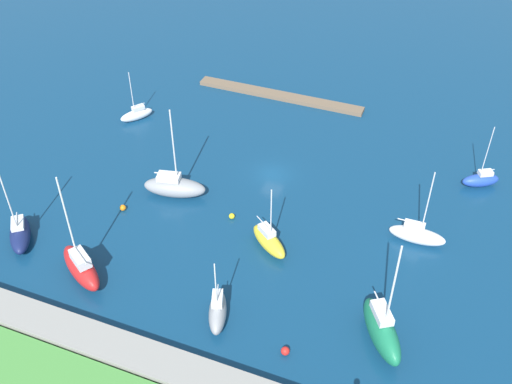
{
  "coord_description": "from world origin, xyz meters",
  "views": [
    {
      "loc": [
        -20.28,
        57.31,
        46.7
      ],
      "look_at": [
        0.0,
        5.8,
        1.5
      ],
      "focal_mm": 42.02,
      "sensor_mm": 36.0,
      "label": 1
    }
  ],
  "objects_px": {
    "sailboat_navy_east_end": "(20,233)",
    "sailboat_white_by_breakwater": "(417,234)",
    "sailboat_white_far_south": "(137,114)",
    "sailboat_gray_near_pier": "(218,311)",
    "sailboat_yellow_inner_mooring": "(269,240)",
    "sailboat_green_west_end": "(382,330)",
    "sailboat_blue_off_beacon": "(481,180)",
    "mooring_buoy_orange": "(123,208)",
    "mooring_buoy_yellow": "(232,216)",
    "sailboat_gray_center_basin": "(174,187)",
    "mooring_buoy_red": "(285,351)",
    "pier_dock": "(280,96)",
    "sailboat_red_along_channel": "(81,267)"
  },
  "relations": [
    {
      "from": "sailboat_navy_east_end",
      "to": "sailboat_white_by_breakwater",
      "type": "bearing_deg",
      "value": 73.0
    },
    {
      "from": "sailboat_white_far_south",
      "to": "sailboat_gray_near_pier",
      "type": "bearing_deg",
      "value": 77.22
    },
    {
      "from": "sailboat_yellow_inner_mooring",
      "to": "sailboat_green_west_end",
      "type": "bearing_deg",
      "value": 8.1
    },
    {
      "from": "sailboat_green_west_end",
      "to": "sailboat_yellow_inner_mooring",
      "type": "bearing_deg",
      "value": -151.64
    },
    {
      "from": "sailboat_blue_off_beacon",
      "to": "sailboat_yellow_inner_mooring",
      "type": "relative_size",
      "value": 1.03
    },
    {
      "from": "mooring_buoy_orange",
      "to": "sailboat_white_by_breakwater",
      "type": "bearing_deg",
      "value": -167.5
    },
    {
      "from": "sailboat_white_by_breakwater",
      "to": "sailboat_navy_east_end",
      "type": "xyz_separation_m",
      "value": [
        41.15,
        16.04,
        0.02
      ]
    },
    {
      "from": "sailboat_green_west_end",
      "to": "sailboat_gray_near_pier",
      "type": "relative_size",
      "value": 1.6
    },
    {
      "from": "sailboat_white_far_south",
      "to": "mooring_buoy_yellow",
      "type": "xyz_separation_m",
      "value": [
        -21.29,
        14.79,
        -0.52
      ]
    },
    {
      "from": "sailboat_gray_center_basin",
      "to": "mooring_buoy_red",
      "type": "xyz_separation_m",
      "value": [
        -20.23,
        16.96,
        -0.88
      ]
    },
    {
      "from": "sailboat_gray_center_basin",
      "to": "sailboat_green_west_end",
      "type": "distance_m",
      "value": 30.6
    },
    {
      "from": "sailboat_gray_center_basin",
      "to": "sailboat_gray_near_pier",
      "type": "relative_size",
      "value": 1.52
    },
    {
      "from": "sailboat_gray_center_basin",
      "to": "sailboat_gray_near_pier",
      "type": "height_order",
      "value": "sailboat_gray_center_basin"
    },
    {
      "from": "sailboat_green_west_end",
      "to": "sailboat_white_far_south",
      "type": "bearing_deg",
      "value": -154.57
    },
    {
      "from": "sailboat_gray_center_basin",
      "to": "sailboat_white_far_south",
      "type": "relative_size",
      "value": 1.59
    },
    {
      "from": "pier_dock",
      "to": "sailboat_gray_center_basin",
      "type": "height_order",
      "value": "sailboat_gray_center_basin"
    },
    {
      "from": "mooring_buoy_red",
      "to": "sailboat_white_by_breakwater",
      "type": "bearing_deg",
      "value": -113.88
    },
    {
      "from": "pier_dock",
      "to": "sailboat_yellow_inner_mooring",
      "type": "height_order",
      "value": "sailboat_yellow_inner_mooring"
    },
    {
      "from": "mooring_buoy_yellow",
      "to": "sailboat_yellow_inner_mooring",
      "type": "bearing_deg",
      "value": 152.52
    },
    {
      "from": "sailboat_red_along_channel",
      "to": "sailboat_white_by_breakwater",
      "type": "bearing_deg",
      "value": -117.92
    },
    {
      "from": "sailboat_blue_off_beacon",
      "to": "sailboat_white_by_breakwater",
      "type": "bearing_deg",
      "value": 37.51
    },
    {
      "from": "sailboat_navy_east_end",
      "to": "sailboat_red_along_channel",
      "type": "bearing_deg",
      "value": 39.09
    },
    {
      "from": "sailboat_yellow_inner_mooring",
      "to": "mooring_buoy_orange",
      "type": "distance_m",
      "value": 18.37
    },
    {
      "from": "sailboat_white_by_breakwater",
      "to": "sailboat_green_west_end",
      "type": "xyz_separation_m",
      "value": [
        0.82,
        14.79,
        0.56
      ]
    },
    {
      "from": "pier_dock",
      "to": "sailboat_white_by_breakwater",
      "type": "distance_m",
      "value": 34.76
    },
    {
      "from": "sailboat_green_west_end",
      "to": "mooring_buoy_red",
      "type": "distance_m",
      "value": 9.21
    },
    {
      "from": "sailboat_white_by_breakwater",
      "to": "sailboat_green_west_end",
      "type": "bearing_deg",
      "value": -93.97
    },
    {
      "from": "sailboat_navy_east_end",
      "to": "sailboat_red_along_channel",
      "type": "height_order",
      "value": "sailboat_red_along_channel"
    },
    {
      "from": "pier_dock",
      "to": "sailboat_green_west_end",
      "type": "distance_m",
      "value": 45.88
    },
    {
      "from": "sailboat_green_west_end",
      "to": "mooring_buoy_red",
      "type": "height_order",
      "value": "sailboat_green_west_end"
    },
    {
      "from": "sailboat_white_far_south",
      "to": "pier_dock",
      "type": "bearing_deg",
      "value": 163.56
    },
    {
      "from": "pier_dock",
      "to": "sailboat_navy_east_end",
      "type": "bearing_deg",
      "value": 68.02
    },
    {
      "from": "sailboat_white_by_breakwater",
      "to": "mooring_buoy_red",
      "type": "bearing_deg",
      "value": -114.67
    },
    {
      "from": "sailboat_green_west_end",
      "to": "mooring_buoy_orange",
      "type": "bearing_deg",
      "value": -135.54
    },
    {
      "from": "sailboat_blue_off_beacon",
      "to": "mooring_buoy_red",
      "type": "relative_size",
      "value": 10.51
    },
    {
      "from": "sailboat_blue_off_beacon",
      "to": "mooring_buoy_orange",
      "type": "bearing_deg",
      "value": -1.29
    },
    {
      "from": "sailboat_navy_east_end",
      "to": "mooring_buoy_red",
      "type": "relative_size",
      "value": 13.63
    },
    {
      "from": "pier_dock",
      "to": "sailboat_green_west_end",
      "type": "xyz_separation_m",
      "value": [
        -24.07,
        39.04,
        1.3
      ]
    },
    {
      "from": "sailboat_blue_off_beacon",
      "to": "sailboat_gray_near_pier",
      "type": "bearing_deg",
      "value": 26.08
    },
    {
      "from": "pier_dock",
      "to": "sailboat_green_west_end",
      "type": "height_order",
      "value": "sailboat_green_west_end"
    },
    {
      "from": "sailboat_gray_center_basin",
      "to": "pier_dock",
      "type": "bearing_deg",
      "value": 68.56
    },
    {
      "from": "sailboat_blue_off_beacon",
      "to": "mooring_buoy_orange",
      "type": "height_order",
      "value": "sailboat_blue_off_beacon"
    },
    {
      "from": "sailboat_navy_east_end",
      "to": "mooring_buoy_orange",
      "type": "relative_size",
      "value": 15.18
    },
    {
      "from": "sailboat_green_west_end",
      "to": "sailboat_gray_near_pier",
      "type": "distance_m",
      "value": 15.63
    },
    {
      "from": "sailboat_navy_east_end",
      "to": "mooring_buoy_yellow",
      "type": "bearing_deg",
      "value": 82.19
    },
    {
      "from": "sailboat_red_along_channel",
      "to": "sailboat_gray_near_pier",
      "type": "bearing_deg",
      "value": -147.47
    },
    {
      "from": "sailboat_blue_off_beacon",
      "to": "sailboat_red_along_channel",
      "type": "bearing_deg",
      "value": 11.05
    },
    {
      "from": "sailboat_blue_off_beacon",
      "to": "sailboat_green_west_end",
      "type": "relative_size",
      "value": 0.68
    },
    {
      "from": "mooring_buoy_yellow",
      "to": "sailboat_green_west_end",
      "type": "bearing_deg",
      "value": 151.48
    },
    {
      "from": "mooring_buoy_yellow",
      "to": "pier_dock",
      "type": "bearing_deg",
      "value": -81.53
    }
  ]
}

